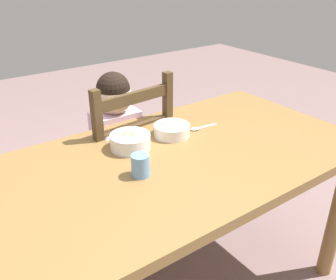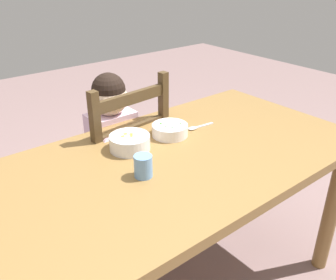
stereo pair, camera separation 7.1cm
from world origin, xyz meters
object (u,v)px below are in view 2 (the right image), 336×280
object	(u,v)px
bowl_of_peas	(170,130)
bowl_of_carrots	(130,142)
spoon	(196,127)
dining_chair	(118,170)
drinking_cup	(143,166)
dining_table	(176,177)
child_figure	(115,140)

from	to	relation	value
bowl_of_peas	bowl_of_carrots	xyz separation A→B (m)	(-0.20, 0.00, 0.01)
spoon	bowl_of_carrots	bearing A→B (deg)	177.14
dining_chair	drinking_cup	bearing A→B (deg)	-110.11
dining_table	child_figure	xyz separation A→B (m)	(-0.01, 0.45, -0.01)
drinking_cup	dining_chair	bearing A→B (deg)	69.89
dining_table	drinking_cup	xyz separation A→B (m)	(-0.18, -0.04, 0.14)
bowl_of_peas	drinking_cup	xyz separation A→B (m)	(-0.28, -0.20, 0.01)
spoon	drinking_cup	xyz separation A→B (m)	(-0.41, -0.18, 0.04)
bowl_of_carrots	child_figure	bearing A→B (deg)	70.83
bowl_of_carrots	spoon	bearing A→B (deg)	-2.86
dining_chair	drinking_cup	xyz separation A→B (m)	(-0.18, -0.49, 0.32)
bowl_of_carrots	drinking_cup	world-z (taller)	drinking_cup
spoon	bowl_of_peas	bearing A→B (deg)	172.92
dining_table	dining_chair	world-z (taller)	dining_chair
dining_chair	bowl_of_carrots	distance (m)	0.44
dining_table	drinking_cup	size ratio (longest dim) A/B	19.09
dining_chair	drinking_cup	world-z (taller)	dining_chair
spoon	drinking_cup	size ratio (longest dim) A/B	1.73
bowl_of_peas	spoon	bearing A→B (deg)	-7.08
child_figure	bowl_of_peas	size ratio (longest dim) A/B	6.24
dining_chair	child_figure	world-z (taller)	child_figure
bowl_of_carrots	drinking_cup	distance (m)	0.21
dining_table	child_figure	bearing A→B (deg)	90.97
bowl_of_peas	drinking_cup	world-z (taller)	drinking_cup
dining_table	bowl_of_peas	size ratio (longest dim) A/B	9.99
dining_chair	drinking_cup	distance (m)	0.62
child_figure	spoon	bearing A→B (deg)	-52.38
dining_table	bowl_of_carrots	distance (m)	0.23
spoon	drinking_cup	distance (m)	0.45
spoon	drinking_cup	world-z (taller)	drinking_cup
dining_chair	bowl_of_carrots	bearing A→B (deg)	-109.73
bowl_of_peas	spoon	size ratio (longest dim) A/B	1.11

